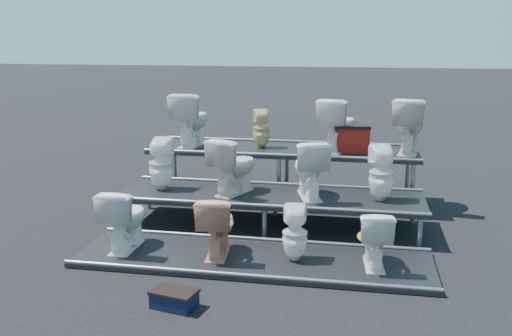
% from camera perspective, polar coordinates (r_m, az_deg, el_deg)
% --- Properties ---
extents(ground, '(80.00, 80.00, 0.00)m').
position_cam_1_polar(ground, '(8.06, 1.42, -5.83)').
color(ground, black).
rests_on(ground, ground).
extents(tier_front, '(4.20, 1.20, 0.06)m').
position_cam_1_polar(tier_front, '(6.85, -0.31, -9.09)').
color(tier_front, black).
rests_on(tier_front, ground).
extents(tier_mid, '(4.20, 1.20, 0.46)m').
position_cam_1_polar(tier_mid, '(7.99, 1.43, -4.27)').
color(tier_mid, black).
rests_on(tier_mid, ground).
extents(tier_back, '(4.20, 1.20, 0.86)m').
position_cam_1_polar(tier_back, '(9.17, 2.72, -0.66)').
color(tier_back, black).
rests_on(tier_back, ground).
extents(toilet_0, '(0.44, 0.76, 0.77)m').
position_cam_1_polar(toilet_0, '(7.16, -12.98, -4.91)').
color(toilet_0, white).
rests_on(toilet_0, tier_front).
extents(toilet_1, '(0.47, 0.76, 0.74)m').
position_cam_1_polar(toilet_1, '(6.80, -3.93, -5.69)').
color(toilet_1, '#DAA183').
rests_on(toilet_1, tier_front).
extents(toilet_2, '(0.33, 0.33, 0.65)m').
position_cam_1_polar(toilet_2, '(6.66, 3.91, -6.52)').
color(toilet_2, white).
rests_on(toilet_2, tier_front).
extents(toilet_3, '(0.43, 0.68, 0.67)m').
position_cam_1_polar(toilet_3, '(6.62, 11.76, -6.81)').
color(toilet_3, white).
rests_on(toilet_3, tier_front).
extents(toilet_4, '(0.34, 0.35, 0.74)m').
position_cam_1_polar(toilet_4, '(8.22, -9.51, 0.40)').
color(toilet_4, white).
rests_on(toilet_4, tier_mid).
extents(toilet_5, '(0.71, 0.89, 0.79)m').
position_cam_1_polar(toilet_5, '(7.92, -2.23, 0.27)').
color(toilet_5, white).
rests_on(toilet_5, tier_mid).
extents(toilet_6, '(0.64, 0.87, 0.80)m').
position_cam_1_polar(toilet_6, '(7.76, 5.36, -0.03)').
color(toilet_6, white).
rests_on(toilet_6, tier_mid).
extents(toilet_7, '(0.39, 0.40, 0.74)m').
position_cam_1_polar(toilet_7, '(7.74, 12.43, -0.52)').
color(toilet_7, white).
rests_on(toilet_7, tier_mid).
extents(toilet_8, '(0.54, 0.87, 0.86)m').
position_cam_1_polar(toilet_8, '(9.33, -6.50, 4.89)').
color(toilet_8, white).
rests_on(toilet_8, tier_back).
extents(toilet_9, '(0.34, 0.34, 0.61)m').
position_cam_1_polar(toilet_9, '(9.08, 0.56, 3.94)').
color(toilet_9, '#CFBB85').
rests_on(toilet_9, tier_back).
extents(toilet_10, '(0.70, 0.91, 0.82)m').
position_cam_1_polar(toilet_10, '(8.94, 8.26, 4.34)').
color(toilet_10, white).
rests_on(toilet_10, tier_back).
extents(toilet_11, '(0.59, 0.89, 0.85)m').
position_cam_1_polar(toilet_11, '(8.96, 15.05, 4.14)').
color(toilet_11, white).
rests_on(toilet_11, tier_back).
extents(red_crate, '(0.54, 0.44, 0.37)m').
position_cam_1_polar(red_crate, '(8.94, 9.57, 2.84)').
color(red_crate, '#9F2311').
rests_on(red_crate, tier_back).
extents(step_stool, '(0.47, 0.34, 0.15)m').
position_cam_1_polar(step_stool, '(5.82, -8.17, -12.96)').
color(step_stool, black).
rests_on(step_stool, ground).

